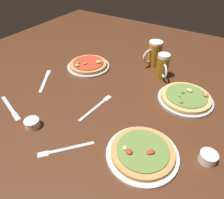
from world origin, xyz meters
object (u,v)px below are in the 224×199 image
at_px(pizza_plate_side, 88,65).
at_px(ramekin_sauce, 32,123).
at_px(pizza_plate_far, 186,98).
at_px(fork_left, 65,149).
at_px(beer_mug_amber, 154,54).
at_px(knife_spare, 10,108).
at_px(fork_spare, 96,107).
at_px(knife_right, 45,80).
at_px(beer_mug_dark, 163,66).
at_px(ramekin_butter, 208,157).
at_px(pizza_plate_near, 142,152).

xyz_separation_m(pizza_plate_side, ramekin_sauce, (0.11, -0.55, 0.00)).
height_order(pizza_plate_far, fork_left, pizza_plate_far).
relative_size(beer_mug_amber, knife_spare, 0.71).
xyz_separation_m(pizza_plate_far, fork_spare, (-0.36, -0.29, -0.01)).
height_order(beer_mug_amber, knife_spare, beer_mug_amber).
bearing_deg(knife_right, beer_mug_dark, 35.76).
height_order(pizza_plate_far, knife_spare, pizza_plate_far).
bearing_deg(beer_mug_amber, knife_right, -131.63).
height_order(beer_mug_dark, fork_spare, beer_mug_dark).
bearing_deg(pizza_plate_far, fork_left, -119.04).
bearing_deg(beer_mug_dark, knife_right, -144.24).
distance_m(pizza_plate_far, beer_mug_amber, 0.39).
distance_m(ramekin_sauce, ramekin_butter, 0.73).
bearing_deg(fork_spare, pizza_plate_near, -23.37).
distance_m(ramekin_sauce, knife_right, 0.37).
bearing_deg(beer_mug_dark, knife_spare, -127.95).
bearing_deg(knife_spare, fork_spare, 33.22).
bearing_deg(ramekin_butter, beer_mug_dark, 128.57).
height_order(pizza_plate_side, fork_spare, pizza_plate_side).
relative_size(pizza_plate_side, fork_spare, 1.14).
xyz_separation_m(fork_spare, knife_spare, (-0.35, -0.23, 0.00)).
height_order(pizza_plate_near, pizza_plate_side, pizza_plate_side).
xyz_separation_m(fork_left, fork_spare, (-0.04, 0.28, -0.00)).
bearing_deg(fork_spare, pizza_plate_side, 132.84).
distance_m(pizza_plate_far, beer_mug_dark, 0.25).
bearing_deg(pizza_plate_side, fork_left, -61.04).
height_order(beer_mug_dark, beer_mug_amber, beer_mug_amber).
relative_size(pizza_plate_side, knife_right, 1.30).
distance_m(fork_left, fork_spare, 0.28).
bearing_deg(fork_left, pizza_plate_far, 60.96).
bearing_deg(beer_mug_amber, knife_spare, -118.28).
distance_m(ramekin_butter, knife_spare, 0.91).
xyz_separation_m(pizza_plate_far, knife_right, (-0.75, -0.25, -0.01)).
bearing_deg(pizza_plate_side, pizza_plate_far, -0.47).
xyz_separation_m(pizza_plate_near, fork_left, (-0.27, -0.14, -0.01)).
distance_m(pizza_plate_far, knife_spare, 0.88).
bearing_deg(fork_left, ramekin_sauce, 174.55).
bearing_deg(ramekin_butter, beer_mug_amber, 129.26).
bearing_deg(fork_spare, knife_spare, -146.78).
bearing_deg(pizza_plate_side, knife_spare, -99.09).
relative_size(knife_right, knife_spare, 0.94).
xyz_separation_m(ramekin_sauce, fork_spare, (0.16, 0.26, -0.02)).
xyz_separation_m(beer_mug_dark, beer_mug_amber, (-0.10, 0.11, 0.01)).
relative_size(beer_mug_dark, ramekin_butter, 2.19).
bearing_deg(ramekin_butter, fork_left, -153.10).
bearing_deg(knife_spare, pizza_plate_far, 36.16).
bearing_deg(beer_mug_dark, ramekin_butter, -51.43).
distance_m(pizza_plate_far, ramekin_butter, 0.36).
bearing_deg(beer_mug_amber, pizza_plate_side, -142.79).
xyz_separation_m(beer_mug_amber, knife_right, (-0.46, -0.51, -0.07)).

